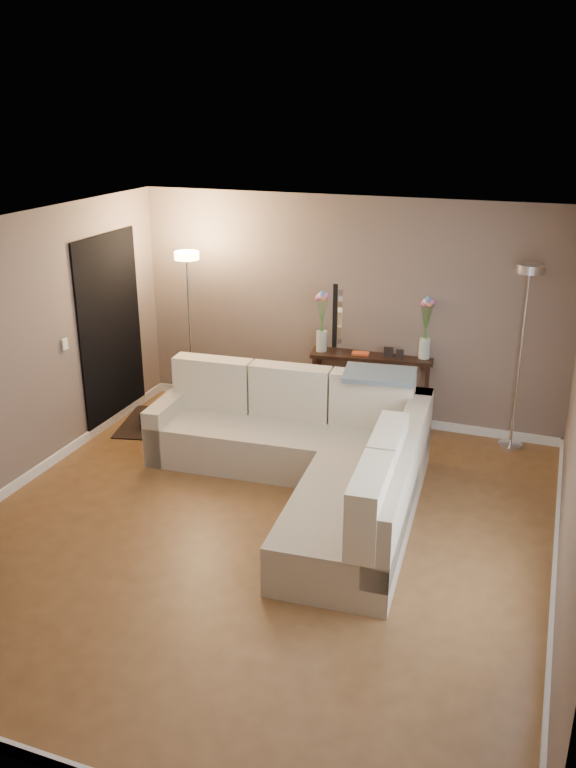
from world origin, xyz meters
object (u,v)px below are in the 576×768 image
(console_table, at_px, (363,384))
(floor_lamp_unlit, at_px, (524,321))
(sectional_sofa, at_px, (312,453))
(floor_lamp_lit, at_px, (189,302))

(console_table, distance_m, floor_lamp_unlit, 1.95)
(sectional_sofa, relative_size, floor_lamp_lit, 1.52)
(sectional_sofa, relative_size, console_table, 2.11)
(console_table, height_order, floor_lamp_lit, floor_lamp_lit)
(floor_lamp_lit, bearing_deg, sectional_sofa, -33.45)
(floor_lamp_lit, bearing_deg, console_table, 12.35)
(sectional_sofa, relative_size, floor_lamp_unlit, 1.48)
(floor_lamp_lit, distance_m, floor_lamp_unlit, 3.71)
(console_table, relative_size, floor_lamp_unlit, 0.70)
(sectional_sofa, distance_m, console_table, 1.72)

